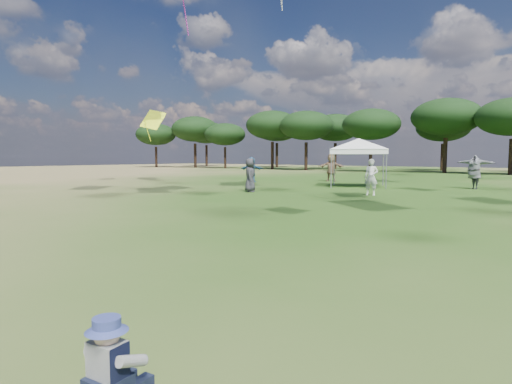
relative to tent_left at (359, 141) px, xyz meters
The scene contains 3 objects.
tent_left is the anchor object (origin of this frame).
toddler 21.65m from the tent_left, 70.25° to the right, with size 0.41×0.45×0.60m.
festival_crowd 7.63m from the tent_left, 23.01° to the left, with size 30.04×21.05×1.89m.
Camera 1 is at (2.61, 0.52, 1.66)m, focal length 30.00 mm.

